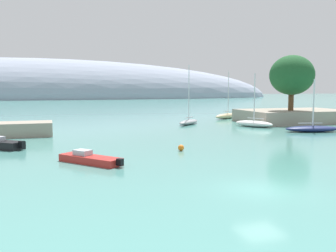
{
  "coord_description": "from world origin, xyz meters",
  "views": [
    {
      "loc": [
        -10.8,
        -17.95,
        5.71
      ],
      "look_at": [
        0.9,
        21.41,
        1.46
      ],
      "focal_mm": 39.39,
      "sensor_mm": 36.0,
      "label": 1
    }
  ],
  "objects_px": {
    "sailboat_sand_outer_mooring": "(228,115)",
    "motorboat_black_foreground": "(3,145)",
    "sailboat_white_near_shore": "(254,123)",
    "motorboat_red_alongside_breakwater": "(90,159)",
    "sailboat_grey_mid_mooring": "(189,122)",
    "sailboat_navy_end_of_line": "(313,128)",
    "mooring_buoy_orange": "(181,148)",
    "tree_clump_shore": "(292,75)"
  },
  "relations": [
    {
      "from": "motorboat_red_alongside_breakwater",
      "to": "sailboat_white_near_shore",
      "type": "bearing_deg",
      "value": -92.35
    },
    {
      "from": "sailboat_white_near_shore",
      "to": "sailboat_navy_end_of_line",
      "type": "xyz_separation_m",
      "value": [
        4.2,
        -7.76,
        -0.07
      ]
    },
    {
      "from": "sailboat_white_near_shore",
      "to": "tree_clump_shore",
      "type": "bearing_deg",
      "value": -101.41
    },
    {
      "from": "sailboat_navy_end_of_line",
      "to": "motorboat_red_alongside_breakwater",
      "type": "bearing_deg",
      "value": -144.94
    },
    {
      "from": "motorboat_red_alongside_breakwater",
      "to": "mooring_buoy_orange",
      "type": "distance_m",
      "value": 9.04
    },
    {
      "from": "sailboat_sand_outer_mooring",
      "to": "sailboat_white_near_shore",
      "type": "bearing_deg",
      "value": 45.04
    },
    {
      "from": "sailboat_sand_outer_mooring",
      "to": "motorboat_black_foreground",
      "type": "relative_size",
      "value": 2.13
    },
    {
      "from": "motorboat_black_foreground",
      "to": "motorboat_red_alongside_breakwater",
      "type": "distance_m",
      "value": 11.6
    },
    {
      "from": "mooring_buoy_orange",
      "to": "sailboat_grey_mid_mooring",
      "type": "bearing_deg",
      "value": 68.61
    },
    {
      "from": "sailboat_white_near_shore",
      "to": "motorboat_red_alongside_breakwater",
      "type": "height_order",
      "value": "sailboat_white_near_shore"
    },
    {
      "from": "tree_clump_shore",
      "to": "sailboat_grey_mid_mooring",
      "type": "height_order",
      "value": "tree_clump_shore"
    },
    {
      "from": "tree_clump_shore",
      "to": "sailboat_navy_end_of_line",
      "type": "distance_m",
      "value": 13.86
    },
    {
      "from": "sailboat_grey_mid_mooring",
      "to": "sailboat_sand_outer_mooring",
      "type": "xyz_separation_m",
      "value": [
        11.08,
        8.92,
        0.08
      ]
    },
    {
      "from": "tree_clump_shore",
      "to": "sailboat_sand_outer_mooring",
      "type": "distance_m",
      "value": 14.81
    },
    {
      "from": "sailboat_white_near_shore",
      "to": "motorboat_black_foreground",
      "type": "xyz_separation_m",
      "value": [
        -32.67,
        -10.97,
        -0.11
      ]
    },
    {
      "from": "sailboat_sand_outer_mooring",
      "to": "motorboat_red_alongside_breakwater",
      "type": "bearing_deg",
      "value": 17.43
    },
    {
      "from": "tree_clump_shore",
      "to": "sailboat_white_near_shore",
      "type": "xyz_separation_m",
      "value": [
        -8.47,
        -3.22,
        -7.22
      ]
    },
    {
      "from": "sailboat_white_near_shore",
      "to": "motorboat_red_alongside_breakwater",
      "type": "relative_size",
      "value": 1.55
    },
    {
      "from": "sailboat_grey_mid_mooring",
      "to": "sailboat_sand_outer_mooring",
      "type": "bearing_deg",
      "value": 172.07
    },
    {
      "from": "motorboat_black_foreground",
      "to": "mooring_buoy_orange",
      "type": "distance_m",
      "value": 16.74
    },
    {
      "from": "sailboat_sand_outer_mooring",
      "to": "sailboat_grey_mid_mooring",
      "type": "bearing_deg",
      "value": 5.37
    },
    {
      "from": "sailboat_grey_mid_mooring",
      "to": "sailboat_sand_outer_mooring",
      "type": "relative_size",
      "value": 1.05
    },
    {
      "from": "sailboat_white_near_shore",
      "to": "motorboat_red_alongside_breakwater",
      "type": "distance_m",
      "value": 32.3
    },
    {
      "from": "motorboat_red_alongside_breakwater",
      "to": "mooring_buoy_orange",
      "type": "relative_size",
      "value": 9.01
    },
    {
      "from": "tree_clump_shore",
      "to": "motorboat_black_foreground",
      "type": "height_order",
      "value": "tree_clump_shore"
    },
    {
      "from": "tree_clump_shore",
      "to": "sailboat_grey_mid_mooring",
      "type": "relative_size",
      "value": 0.96
    },
    {
      "from": "sailboat_navy_end_of_line",
      "to": "motorboat_black_foreground",
      "type": "relative_size",
      "value": 1.83
    },
    {
      "from": "sailboat_white_near_shore",
      "to": "motorboat_red_alongside_breakwater",
      "type": "bearing_deg",
      "value": 96.01
    },
    {
      "from": "sailboat_navy_end_of_line",
      "to": "motorboat_black_foreground",
      "type": "bearing_deg",
      "value": -162.43
    },
    {
      "from": "tree_clump_shore",
      "to": "sailboat_sand_outer_mooring",
      "type": "bearing_deg",
      "value": 114.79
    },
    {
      "from": "sailboat_grey_mid_mooring",
      "to": "sailboat_navy_end_of_line",
      "type": "distance_m",
      "value": 18.45
    },
    {
      "from": "sailboat_white_near_shore",
      "to": "sailboat_sand_outer_mooring",
      "type": "distance_m",
      "value": 15.28
    },
    {
      "from": "tree_clump_shore",
      "to": "sailboat_navy_end_of_line",
      "type": "bearing_deg",
      "value": -111.27
    },
    {
      "from": "sailboat_navy_end_of_line",
      "to": "mooring_buoy_orange",
      "type": "height_order",
      "value": "sailboat_navy_end_of_line"
    },
    {
      "from": "motorboat_red_alongside_breakwater",
      "to": "sailboat_sand_outer_mooring",
      "type": "bearing_deg",
      "value": -79.69
    },
    {
      "from": "sailboat_sand_outer_mooring",
      "to": "motorboat_red_alongside_breakwater",
      "type": "height_order",
      "value": "sailboat_sand_outer_mooring"
    },
    {
      "from": "sailboat_navy_end_of_line",
      "to": "motorboat_red_alongside_breakwater",
      "type": "height_order",
      "value": "sailboat_navy_end_of_line"
    },
    {
      "from": "motorboat_black_foreground",
      "to": "mooring_buoy_orange",
      "type": "height_order",
      "value": "motorboat_black_foreground"
    },
    {
      "from": "motorboat_black_foreground",
      "to": "sailboat_grey_mid_mooring",
      "type": "bearing_deg",
      "value": -106.69
    },
    {
      "from": "sailboat_grey_mid_mooring",
      "to": "sailboat_navy_end_of_line",
      "type": "bearing_deg",
      "value": 84.75
    },
    {
      "from": "sailboat_sand_outer_mooring",
      "to": "mooring_buoy_orange",
      "type": "height_order",
      "value": "sailboat_sand_outer_mooring"
    },
    {
      "from": "mooring_buoy_orange",
      "to": "sailboat_navy_end_of_line",
      "type": "bearing_deg",
      "value": 22.93
    }
  ]
}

